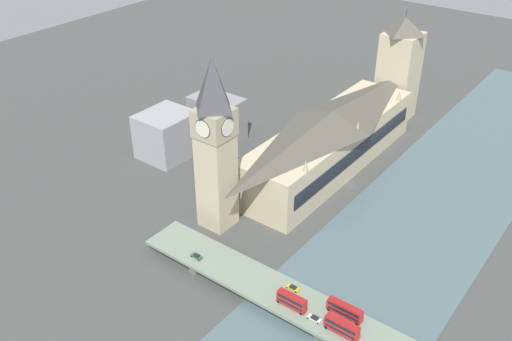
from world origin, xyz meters
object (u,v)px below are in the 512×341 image
(double_decker_bus_lead, at_px, (345,310))
(car_northbound_mid, at_px, (293,288))
(road_bridge, at_px, (329,320))
(car_southbound_lead, at_px, (314,318))
(double_decker_bus_mid, at_px, (342,327))
(car_northbound_tail, at_px, (196,256))
(parliament_hall, at_px, (331,140))
(victoria_tower, at_px, (399,69))
(clock_tower, at_px, (215,142))
(double_decker_bus_rear, at_px, (292,300))

(double_decker_bus_lead, relative_size, car_northbound_mid, 2.70)
(road_bridge, distance_m, car_southbound_lead, 5.08)
(double_decker_bus_lead, relative_size, double_decker_bus_mid, 1.06)
(car_northbound_tail, bearing_deg, double_decker_bus_mid, -179.74)
(parliament_hall, distance_m, victoria_tower, 68.42)
(victoria_tower, height_order, double_decker_bus_lead, victoria_tower)
(car_northbound_tail, bearing_deg, car_northbound_mid, -168.56)
(clock_tower, relative_size, double_decker_bus_lead, 5.79)
(double_decker_bus_mid, relative_size, car_northbound_mid, 2.54)
(double_decker_bus_rear, height_order, car_southbound_lead, double_decker_bus_rear)
(parliament_hall, distance_m, car_northbound_mid, 89.75)
(double_decker_bus_lead, bearing_deg, clock_tower, -15.14)
(double_decker_bus_lead, bearing_deg, car_northbound_mid, -0.40)
(road_bridge, bearing_deg, car_northbound_mid, -13.31)
(double_decker_bus_lead, relative_size, car_northbound_tail, 2.77)
(double_decker_bus_rear, distance_m, car_southbound_lead, 9.04)
(parliament_hall, relative_size, car_southbound_lead, 23.99)
(double_decker_bus_rear, distance_m, car_northbound_mid, 8.30)
(car_northbound_mid, distance_m, car_southbound_lead, 14.87)
(parliament_hall, bearing_deg, road_bridge, 120.90)
(clock_tower, height_order, double_decker_bus_mid, clock_tower)
(road_bridge, xyz_separation_m, car_northbound_tail, (52.46, 3.42, 1.58))
(parliament_hall, relative_size, double_decker_bus_lead, 9.12)
(road_bridge, xyz_separation_m, double_decker_bus_lead, (-3.07, -3.74, 3.47))
(victoria_tower, relative_size, road_bridge, 0.39)
(road_bridge, distance_m, double_decker_bus_mid, 7.69)
(parliament_hall, height_order, car_northbound_mid, parliament_hall)
(double_decker_bus_rear, bearing_deg, parliament_hall, -66.21)
(car_northbound_tail, height_order, car_southbound_lead, car_northbound_tail)
(road_bridge, relative_size, double_decker_bus_mid, 13.16)
(parliament_hall, relative_size, clock_tower, 1.57)
(road_bridge, relative_size, car_northbound_tail, 34.34)
(double_decker_bus_lead, height_order, car_northbound_tail, double_decker_bus_lead)
(car_northbound_mid, bearing_deg, double_decker_bus_rear, 121.17)
(parliament_hall, distance_m, double_decker_bus_rear, 97.52)
(victoria_tower, bearing_deg, double_decker_bus_lead, 110.07)
(car_southbound_lead, bearing_deg, road_bridge, -135.11)
(clock_tower, xyz_separation_m, road_bridge, (-64.01, 21.90, -32.51))
(parliament_hall, bearing_deg, car_southbound_lead, 118.25)
(clock_tower, xyz_separation_m, double_decker_bus_mid, (-69.97, 25.05, -28.81))
(car_northbound_mid, height_order, car_southbound_lead, car_southbound_lead)
(road_bridge, bearing_deg, double_decker_bus_rear, 13.79)
(double_decker_bus_mid, xyz_separation_m, car_northbound_tail, (58.41, 0.27, -2.13))
(double_decker_bus_lead, xyz_separation_m, double_decker_bus_mid, (-2.88, 6.89, 0.23))
(victoria_tower, relative_size, double_decker_bus_lead, 4.89)
(victoria_tower, xyz_separation_m, double_decker_bus_rear, (-39.31, 156.20, -19.68))
(road_bridge, relative_size, car_southbound_lead, 32.62)
(double_decker_bus_mid, xyz_separation_m, car_southbound_lead, (9.38, 0.26, -2.15))
(double_decker_bus_lead, distance_m, double_decker_bus_rear, 16.72)
(double_decker_bus_mid, relative_size, car_southbound_lead, 2.48)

